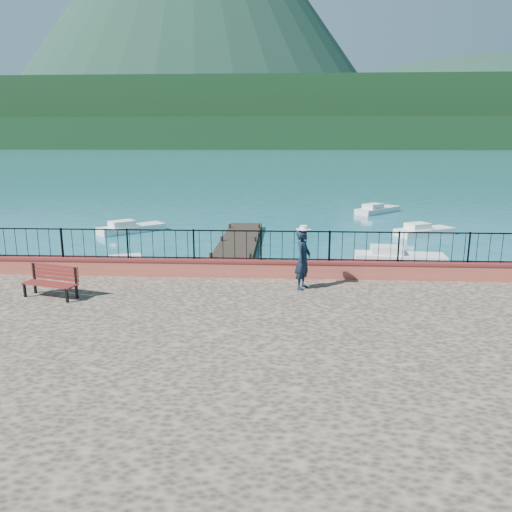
# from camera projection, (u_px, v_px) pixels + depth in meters

# --- Properties ---
(ground) EXTENTS (2000.00, 2000.00, 0.00)m
(ground) POSITION_uv_depth(u_px,v_px,m) (266.00, 359.00, 13.05)
(ground) COLOR #19596B
(ground) RESTS_ON ground
(promenade) EXTENTS (30.00, 20.00, 1.20)m
(promenade) POSITION_uv_depth(u_px,v_px,m) (250.00, 501.00, 7.08)
(promenade) COLOR #332821
(promenade) RESTS_ON ground
(parapet) EXTENTS (28.00, 0.46, 0.58)m
(parapet) POSITION_uv_depth(u_px,v_px,m) (270.00, 268.00, 16.31)
(parapet) COLOR #B25040
(parapet) RESTS_ON promenade
(railing) EXTENTS (27.00, 0.05, 0.95)m
(railing) POSITION_uv_depth(u_px,v_px,m) (270.00, 246.00, 16.13)
(railing) COLOR black
(railing) RESTS_ON parapet
(dock) EXTENTS (2.00, 16.00, 0.30)m
(dock) POSITION_uv_depth(u_px,v_px,m) (235.00, 252.00, 24.79)
(dock) COLOR #2D231C
(dock) RESTS_ON ground
(far_forest) EXTENTS (900.00, 60.00, 18.00)m
(far_forest) POSITION_uv_depth(u_px,v_px,m) (284.00, 134.00, 302.66)
(far_forest) COLOR black
(far_forest) RESTS_ON ground
(foothills) EXTENTS (900.00, 120.00, 44.00)m
(foothills) POSITION_uv_depth(u_px,v_px,m) (285.00, 116.00, 358.03)
(foothills) COLOR black
(foothills) RESTS_ON ground
(companion_hill) EXTENTS (448.00, 384.00, 180.00)m
(companion_hill) POSITION_uv_depth(u_px,v_px,m) (486.00, 145.00, 545.41)
(companion_hill) COLOR #142D23
(companion_hill) RESTS_ON ground
(park_bench) EXTENTS (1.72, 0.97, 0.91)m
(park_bench) POSITION_uv_depth(u_px,v_px,m) (51.00, 288.00, 14.20)
(park_bench) COLOR black
(park_bench) RESTS_ON promenade
(person) EXTENTS (0.64, 0.77, 1.81)m
(person) POSITION_uv_depth(u_px,v_px,m) (303.00, 259.00, 14.90)
(person) COLOR black
(person) RESTS_ON promenade
(hat) EXTENTS (0.44, 0.44, 0.12)m
(hat) POSITION_uv_depth(u_px,v_px,m) (304.00, 228.00, 14.68)
(hat) COLOR white
(hat) RESTS_ON person
(boat_0) EXTENTS (4.04, 2.60, 0.80)m
(boat_0) POSITION_uv_depth(u_px,v_px,m) (139.00, 264.00, 21.40)
(boat_0) COLOR silver
(boat_0) RESTS_ON ground
(boat_1) EXTENTS (4.16, 1.62, 0.80)m
(boat_1) POSITION_uv_depth(u_px,v_px,m) (400.00, 254.00, 23.16)
(boat_1) COLOR silver
(boat_1) RESTS_ON ground
(boat_2) EXTENTS (3.83, 2.79, 0.80)m
(boat_2) POSITION_uv_depth(u_px,v_px,m) (425.00, 229.00, 29.84)
(boat_2) COLOR white
(boat_2) RESTS_ON ground
(boat_3) EXTENTS (3.89, 3.68, 0.80)m
(boat_3) POSITION_uv_depth(u_px,v_px,m) (131.00, 226.00, 30.85)
(boat_3) COLOR silver
(boat_3) RESTS_ON ground
(boat_5) EXTENTS (3.96, 3.98, 0.80)m
(boat_5) POSITION_uv_depth(u_px,v_px,m) (378.00, 208.00, 38.95)
(boat_5) COLOR silver
(boat_5) RESTS_ON ground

